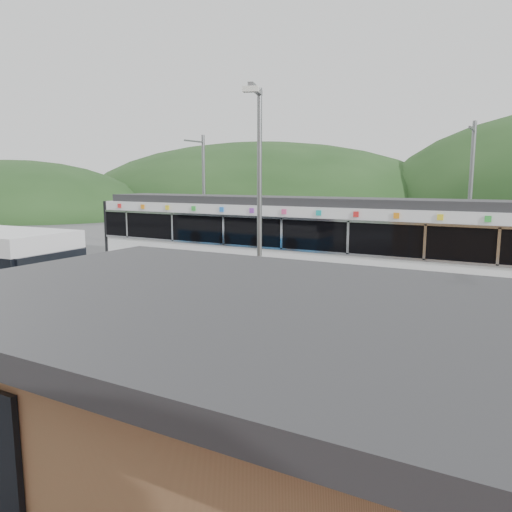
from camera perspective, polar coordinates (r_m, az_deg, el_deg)
The scene contains 10 objects.
ground at distance 18.18m, azimuth -3.46°, elevation -5.78°, with size 120.00×120.00×0.00m, color #4C4C4F.
hills at distance 20.84m, azimuth 19.39°, elevation -4.38°, with size 146.00×149.00×26.00m.
platform at distance 20.92m, azimuth 1.46°, elevation -3.41°, with size 26.00×3.20×0.30m, color #9E9E99.
yellow_line at distance 19.77m, azimuth -0.31°, elevation -3.66°, with size 26.00×0.10×0.01m, color yellow.
train at distance 23.21m, azimuth 3.53°, elevation 2.58°, with size 20.44×3.01×3.74m.
catenary_mast_west at distance 28.63m, azimuth -6.02°, elevation 6.91°, with size 0.18×1.80×7.00m.
catenary_mast_east at distance 23.48m, azimuth 23.23°, elevation 5.84°, with size 0.18×1.80×7.00m.
station_shelter at distance 7.42m, azimuth -2.37°, elevation -15.21°, with size 9.20×6.20×3.00m.
pallet_stack at distance 7.63m, azimuth 18.25°, elevation -25.68°, with size 1.51×1.40×0.61m.
lamp_post at distance 12.19m, azimuth 0.10°, elevation 6.05°, with size 0.46×1.21×6.71m.
Camera 1 is at (9.58, -14.76, 4.58)m, focal length 35.00 mm.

